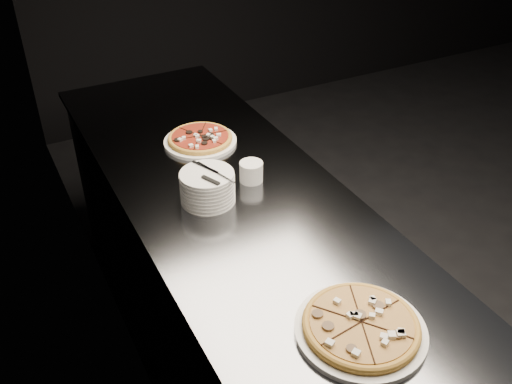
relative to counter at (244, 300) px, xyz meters
name	(u,v)px	position (x,y,z in m)	size (l,w,h in m)	color
wall_left	(117,93)	(-0.37, 0.00, 0.94)	(0.02, 5.00, 2.80)	black
counter	(244,300)	(0.00, 0.00, 0.00)	(0.74, 2.44, 0.92)	#585A60
pizza_mushroom	(361,327)	(0.01, -0.66, 0.48)	(0.34, 0.34, 0.04)	white
pizza_tomato	(200,139)	(0.04, 0.45, 0.48)	(0.29, 0.29, 0.03)	white
plate_stack	(207,187)	(-0.10, 0.07, 0.51)	(0.18, 0.18, 0.11)	white
cutlery	(210,174)	(-0.09, 0.05, 0.57)	(0.07, 0.20, 0.01)	silver
ramekin	(251,171)	(0.09, 0.11, 0.50)	(0.08, 0.08, 0.07)	silver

